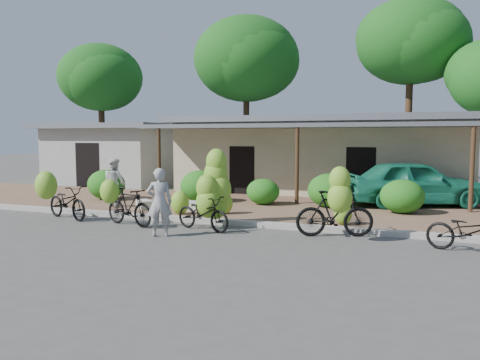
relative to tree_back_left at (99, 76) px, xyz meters
The scene contains 26 objects.
ground 19.90m from the tree_back_left, 43.77° to the right, with size 100.00×100.00×0.00m, color #4C4947.
sidewalk 17.00m from the tree_back_left, 30.66° to the right, with size 60.00×6.00×0.12m, color #8A614A.
curb 18.62m from the tree_back_left, 39.07° to the right, with size 60.00×0.25×0.15m, color #A8A399.
shop_main 14.52m from the tree_back_left, ahead, with size 13.00×8.50×3.35m.
shop_grey 5.60m from the tree_back_left, 38.29° to the right, with size 7.00×6.00×3.15m.
tree_back_left is the anchor object (origin of this frame).
tree_far_center 8.61m from the tree_back_left, 20.56° to the left, with size 6.19×6.15×9.46m.
tree_center_right 17.42m from the tree_back_left, 11.63° to the left, with size 5.69×5.61×9.73m.
hedge_0 12.06m from the tree_back_left, 51.96° to the right, with size 1.45×1.31×1.13m, color #1A6216.
hedge_1 14.00m from the tree_back_left, 37.38° to the right, with size 1.48×1.33×1.15m, color #1A6216.
hedge_2 15.79m from the tree_back_left, 31.36° to the right, with size 1.17×1.05×0.91m, color #1A6216.
hedge_3 17.56m from the tree_back_left, 26.73° to the right, with size 1.46×1.32×1.14m, color #1A6216.
hedge_4 19.79m from the tree_back_left, 24.86° to the right, with size 1.35×1.21×1.05m, color #1A6216.
bike_far_left 15.32m from the tree_back_left, 57.29° to the right, with size 2.06×1.54×1.50m.
bike_left 16.84m from the tree_back_left, 50.50° to the right, with size 1.87×1.35×1.36m.
bike_center 17.92m from the tree_back_left, 43.41° to the right, with size 1.87×1.40×2.17m.
bike_right 20.44m from the tree_back_left, 36.65° to the right, with size 2.00×1.43×1.80m.
bike_far_right 23.12m from the tree_back_left, 33.30° to the right, with size 1.90×1.17×0.94m.
loose_banana_a 16.19m from the tree_back_left, 44.17° to the right, with size 0.58×0.49×0.72m, color #93C631.
loose_banana_b 16.73m from the tree_back_left, 39.58° to the right, with size 0.53×0.45×0.66m, color #93C631.
loose_banana_c 19.87m from the tree_back_left, 33.78° to the right, with size 0.49×0.42×0.61m, color #93C631.
sack_near 15.91m from the tree_back_left, 41.54° to the right, with size 0.85×0.40×0.30m, color silver.
sack_far 14.83m from the tree_back_left, 47.20° to the right, with size 0.75×0.38×0.28m, color silver.
vendor 18.34m from the tree_back_left, 48.35° to the right, with size 0.63×0.41×1.72m, color #999999.
bystander 13.76m from the tree_back_left, 50.93° to the right, with size 0.81×0.63×1.66m, color silver.
teal_van 19.35m from the tree_back_left, 19.29° to the right, with size 1.87×4.64×1.58m, color #1A795B.
Camera 1 is at (3.94, -10.11, 2.48)m, focal length 35.00 mm.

